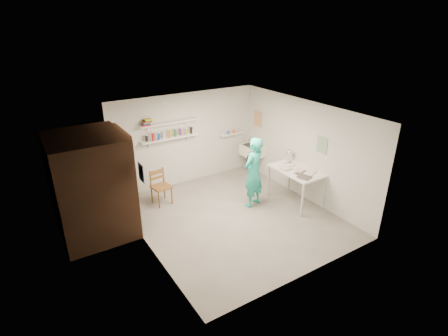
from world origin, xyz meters
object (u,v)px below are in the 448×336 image
work_table (295,186)px  wall_clock (251,158)px  desk_lamp (289,153)px  man (253,173)px  wooden_chair (161,187)px  belfast_sink (252,150)px

work_table → wall_clock: bearing=144.4°
wall_clock → work_table: (0.88, -0.63, -0.70)m
desk_lamp → work_table: bearing=-112.4°
man → wooden_chair: size_ratio=1.92×
wall_clock → desk_lamp: bearing=-25.4°
wall_clock → desk_lamp: (1.09, -0.12, -0.05)m
man → wall_clock: man is taller
belfast_sink → desk_lamp: (0.10, -1.38, 0.36)m
man → desk_lamp: bearing=165.2°
work_table → desk_lamp: size_ratio=8.00×
wall_clock → wooden_chair: 2.22m
wooden_chair → desk_lamp: (2.95, -1.13, 0.63)m
work_table → desk_lamp: desk_lamp is taller
wall_clock → belfast_sink: bearing=32.9°
belfast_sink → desk_lamp: bearing=-85.9°
belfast_sink → wall_clock: wall_clock is taller
belfast_sink → desk_lamp: 1.44m
man → wooden_chair: man is taller
belfast_sink → wooden_chair: 2.87m
wall_clock → man: bearing=-128.1°
man → wooden_chair: (-1.79, 1.21, -0.40)m
work_table → man: bearing=156.1°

